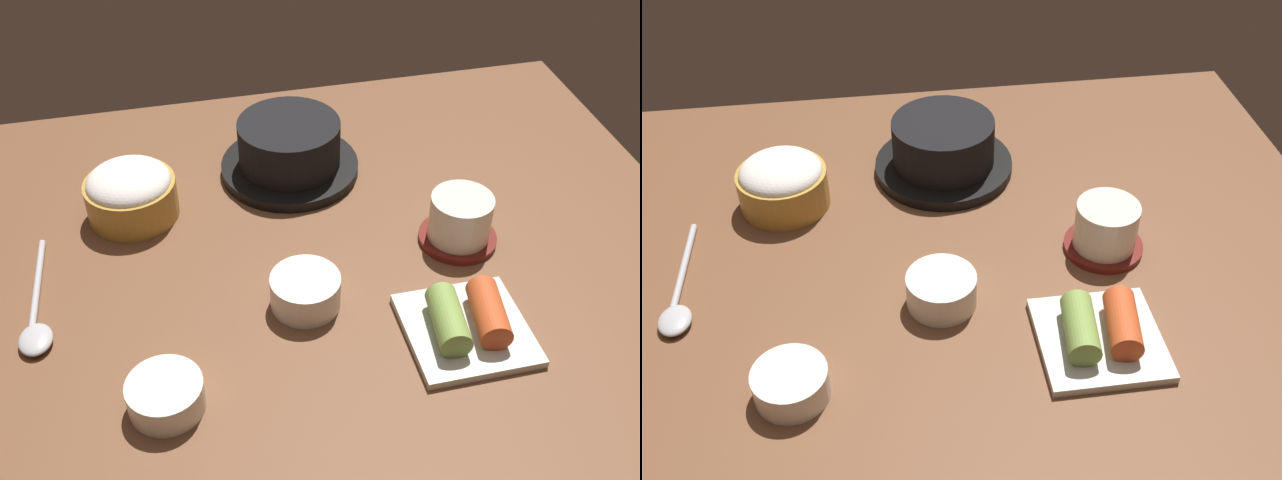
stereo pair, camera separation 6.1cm
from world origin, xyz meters
TOP-DOWN VIEW (x-y plane):
  - dining_table at (0.00, 0.00)cm, footprint 100.00×76.00cm
  - stone_pot at (2.07, 16.48)cm, footprint 18.78×18.78cm
  - rice_bowl at (-19.25, 11.80)cm, footprint 11.49×11.49cm
  - tea_cup_with_saucer at (19.30, -2.47)cm, footprint 9.60×9.60cm
  - banchan_cup_center at (-1.29, -8.92)cm, footprint 7.92×7.92cm
  - kimchi_plate at (14.64, -17.26)cm, footprint 13.08×13.08cm
  - side_bowl_near at (-17.60, -19.65)cm, footprint 7.63×7.63cm
  - spoon at (-30.66, -5.55)cm, footprint 3.60×18.89cm

SIDE VIEW (x-z plane):
  - dining_table at x=0.00cm, z-range 0.00..2.00cm
  - spoon at x=-30.66cm, z-range 1.94..3.29cm
  - kimchi_plate at x=14.64cm, z-range 1.44..5.87cm
  - side_bowl_near at x=-17.60cm, z-range 2.13..5.52cm
  - banchan_cup_center at x=-1.29cm, z-range 2.13..6.05cm
  - tea_cup_with_saucer at x=19.30cm, z-range 1.92..8.42cm
  - rice_bowl at x=-19.25cm, z-range 2.01..9.07cm
  - stone_pot at x=2.07cm, z-range 1.76..9.51cm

